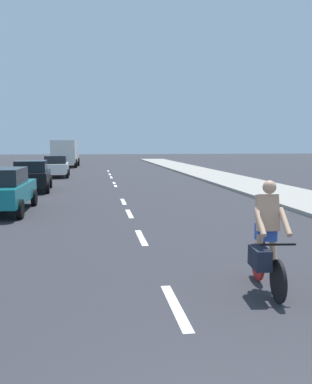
% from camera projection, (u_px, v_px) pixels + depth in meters
% --- Properties ---
extents(ground_plane, '(160.00, 160.00, 0.00)m').
position_uv_depth(ground_plane, '(117.00, 189.00, 22.28)').
color(ground_plane, '#2D2D33').
extents(sidewalk_strip, '(3.60, 80.00, 0.14)m').
position_uv_depth(sidewalk_strip, '(240.00, 182.00, 25.34)').
color(sidewalk_strip, '#9E998E').
rests_on(sidewalk_strip, ground).
extents(lane_stripe_1, '(0.16, 1.80, 0.01)m').
position_uv_depth(lane_stripe_1, '(176.00, 306.00, 6.13)').
color(lane_stripe_1, white).
rests_on(lane_stripe_1, ground).
extents(lane_stripe_2, '(0.16, 1.80, 0.01)m').
position_uv_depth(lane_stripe_2, '(141.00, 237.00, 10.66)').
color(lane_stripe_2, white).
rests_on(lane_stripe_2, ground).
extents(lane_stripe_3, '(0.16, 1.80, 0.01)m').
position_uv_depth(lane_stripe_3, '(129.00, 214.00, 14.32)').
color(lane_stripe_3, white).
rests_on(lane_stripe_3, ground).
extents(lane_stripe_4, '(0.16, 1.80, 0.01)m').
position_uv_depth(lane_stripe_4, '(123.00, 202.00, 17.33)').
color(lane_stripe_4, white).
rests_on(lane_stripe_4, ground).
extents(lane_stripe_5, '(0.16, 1.80, 0.01)m').
position_uv_depth(lane_stripe_5, '(115.00, 185.00, 24.13)').
color(lane_stripe_5, white).
rests_on(lane_stripe_5, ground).
extents(lane_stripe_6, '(0.16, 1.80, 0.01)m').
position_uv_depth(lane_stripe_6, '(114.00, 183.00, 25.41)').
color(lane_stripe_6, white).
rests_on(lane_stripe_6, ground).
extents(lane_stripe_7, '(0.16, 1.80, 0.01)m').
position_uv_depth(lane_stripe_7, '(111.00, 177.00, 30.05)').
color(lane_stripe_7, white).
rests_on(lane_stripe_7, ground).
extents(lane_stripe_8, '(0.16, 1.80, 0.01)m').
position_uv_depth(lane_stripe_8, '(110.00, 174.00, 33.12)').
color(lane_stripe_8, white).
rests_on(lane_stripe_8, ground).
extents(lane_stripe_9, '(0.16, 1.80, 0.01)m').
position_uv_depth(lane_stripe_9, '(108.00, 171.00, 37.26)').
color(lane_stripe_9, white).
rests_on(lane_stripe_9, ground).
extents(cyclist, '(0.64, 1.71, 1.82)m').
position_uv_depth(cyclist, '(266.00, 241.00, 6.69)').
color(cyclist, black).
rests_on(cyclist, ground).
extents(parked_car_teal, '(2.04, 4.36, 1.57)m').
position_uv_depth(parked_car_teal, '(0.00, 189.00, 14.51)').
color(parked_car_teal, '#14727A').
rests_on(parked_car_teal, ground).
extents(parked_car_black, '(2.04, 4.09, 1.57)m').
position_uv_depth(parked_car_black, '(32.00, 175.00, 21.26)').
color(parked_car_black, black).
rests_on(parked_car_black, ground).
extents(parked_car_white, '(1.99, 4.09, 1.57)m').
position_uv_depth(parked_car_white, '(56.00, 166.00, 30.36)').
color(parked_car_white, white).
rests_on(parked_car_white, ground).
extents(delivery_truck, '(2.80, 6.30, 2.80)m').
position_uv_depth(delivery_truck, '(65.00, 153.00, 43.76)').
color(delivery_truck, beige).
rests_on(delivery_truck, ground).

